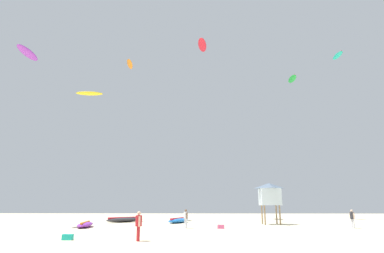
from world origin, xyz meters
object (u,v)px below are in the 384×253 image
(kite_grounded_far, at_px, (179,220))
(gear_bag, at_px, (68,237))
(lifeguard_tower, at_px, (270,194))
(kite_aloft_2, at_px, (130,64))
(person_foreground, at_px, (139,224))
(cooler_box, at_px, (221,227))
(kite_aloft_1, at_px, (202,45))
(kite_aloft_5, at_px, (338,55))
(kite_aloft_3, at_px, (89,93))
(person_midground, at_px, (186,217))
(kite_aloft_4, at_px, (28,53))
(kite_grounded_near, at_px, (85,225))
(kite_aloft_0, at_px, (292,79))
(person_left, at_px, (352,217))
(kite_grounded_mid, at_px, (125,220))

(kite_grounded_far, distance_m, gear_bag, 18.18)
(lifeguard_tower, height_order, kite_aloft_2, kite_aloft_2)
(person_foreground, xyz_separation_m, cooler_box, (5.15, 9.48, -0.77))
(cooler_box, distance_m, kite_aloft_1, 30.89)
(person_foreground, relative_size, kite_aloft_5, 0.72)
(cooler_box, distance_m, gear_bag, 12.94)
(kite_aloft_3, bearing_deg, person_foreground, -61.71)
(lifeguard_tower, height_order, kite_aloft_3, kite_aloft_3)
(person_midground, xyz_separation_m, kite_aloft_4, (-16.37, 0.96, 16.16))
(person_foreground, relative_size, gear_bag, 2.86)
(person_foreground, distance_m, kite_aloft_4, 24.02)
(person_foreground, bearing_deg, kite_aloft_1, 59.93)
(kite_grounded_near, xyz_separation_m, kite_aloft_5, (26.77, 5.97, 19.05))
(kite_grounded_far, relative_size, cooler_box, 8.76)
(cooler_box, xyz_separation_m, kite_aloft_3, (-16.52, 11.64, 16.27))
(kite_aloft_0, xyz_separation_m, kite_aloft_3, (-28.63, -4.88, -3.80))
(kite_grounded_near, bearing_deg, person_left, -1.10)
(kite_grounded_near, bearing_deg, kite_aloft_3, 113.53)
(kite_aloft_3, bearing_deg, kite_grounded_mid, -17.84)
(kite_aloft_2, relative_size, kite_aloft_5, 1.46)
(person_midground, distance_m, cooler_box, 3.08)
(person_midground, xyz_separation_m, kite_aloft_5, (17.78, 6.86, 18.37))
(kite_aloft_5, bearing_deg, kite_aloft_0, 106.05)
(kite_grounded_mid, xyz_separation_m, lifeguard_tower, (15.86, -3.86, 2.77))
(kite_aloft_1, bearing_deg, kite_grounded_near, -124.42)
(person_foreground, relative_size, lifeguard_tower, 0.39)
(kite_grounded_far, xyz_separation_m, kite_aloft_3, (-12.37, 3.23, 16.16))
(kite_grounded_mid, height_order, kite_aloft_1, kite_aloft_1)
(lifeguard_tower, relative_size, kite_aloft_1, 0.92)
(kite_aloft_5, bearing_deg, kite_grounded_far, 176.13)
(kite_aloft_0, bearing_deg, kite_aloft_3, -170.32)
(lifeguard_tower, distance_m, kite_aloft_1, 26.38)
(person_foreground, bearing_deg, kite_aloft_5, 18.08)
(cooler_box, bearing_deg, person_midground, 174.73)
(kite_aloft_0, distance_m, kite_aloft_3, 29.29)
(person_midground, relative_size, kite_aloft_1, 0.35)
(cooler_box, relative_size, kite_aloft_2, 0.17)
(kite_aloft_0, bearing_deg, person_left, -92.79)
(person_foreground, bearing_deg, person_left, 10.05)
(cooler_box, height_order, kite_aloft_5, kite_aloft_5)
(cooler_box, bearing_deg, lifeguard_tower, 46.73)
(kite_grounded_near, bearing_deg, person_midground, -5.65)
(person_midground, relative_size, gear_bag, 2.81)
(kite_grounded_near, relative_size, kite_aloft_2, 1.35)
(kite_grounded_mid, distance_m, cooler_box, 14.19)
(person_foreground, xyz_separation_m, kite_grounded_mid, (-5.24, 19.15, -0.65))
(kite_grounded_mid, bearing_deg, kite_grounded_far, -11.35)
(person_foreground, distance_m, kite_aloft_3, 28.56)
(kite_grounded_mid, xyz_separation_m, kite_aloft_4, (-8.95, -8.43, 16.80))
(kite_grounded_far, bearing_deg, kite_aloft_2, 146.87)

